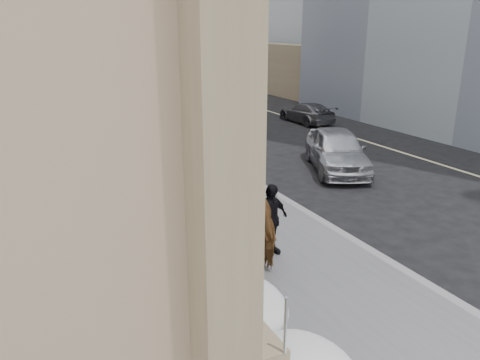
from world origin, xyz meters
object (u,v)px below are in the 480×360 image
mounted_horse_right (213,179)px  car_grey (306,113)px  pedestrian (270,220)px  car_silver (337,150)px  mounted_horse_left (252,207)px

mounted_horse_right → car_grey: mounted_horse_right is taller
pedestrian → car_grey: size_ratio=0.44×
mounted_horse_right → car_silver: size_ratio=0.54×
pedestrian → car_grey: (10.21, 13.59, -0.41)m
mounted_horse_left → car_silver: bearing=-148.2°
mounted_horse_left → car_silver: mounted_horse_left is taller
pedestrian → car_grey: pedestrian is taller
car_silver → car_grey: size_ratio=1.18×
mounted_horse_right → pedestrian: bearing=98.6°
mounted_horse_left → pedestrian: bearing=121.5°
car_silver → car_grey: 9.41m
mounted_horse_left → car_silver: size_ratio=0.57×
mounted_horse_right → car_grey: size_ratio=0.64×
car_silver → car_grey: bearing=87.7°
mounted_horse_right → car_silver: (6.12, 2.24, -0.36)m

